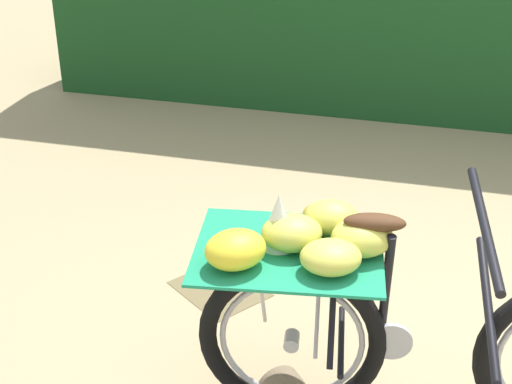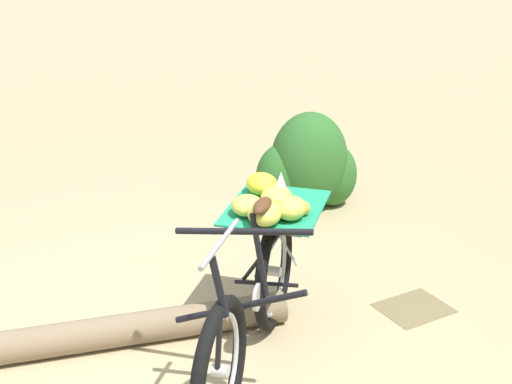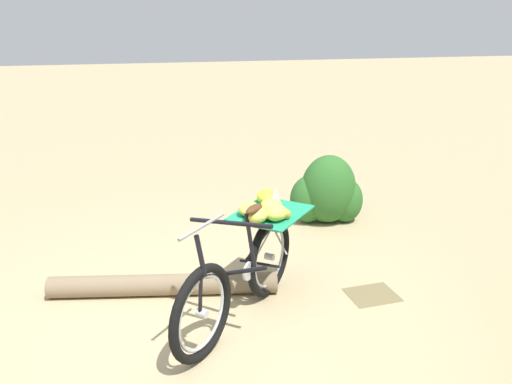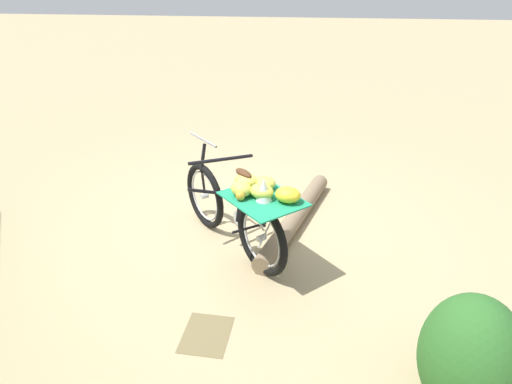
% 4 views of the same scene
% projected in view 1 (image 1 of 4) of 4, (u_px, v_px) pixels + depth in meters
% --- Properties ---
extents(bicycle, '(1.48, 1.46, 1.03)m').
position_uv_depth(bicycle, '(393.00, 316.00, 2.83)').
color(bicycle, black).
rests_on(bicycle, ground_plane).
extents(leaf_litter_patch, '(0.44, 0.36, 0.01)m').
position_uv_depth(leaf_litter_patch, '(220.00, 289.00, 3.88)').
color(leaf_litter_patch, olive).
rests_on(leaf_litter_patch, ground_plane).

